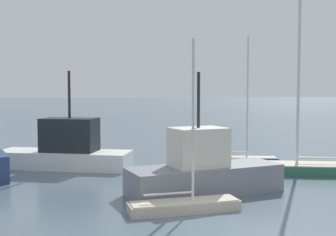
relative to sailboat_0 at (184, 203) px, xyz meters
name	(u,v)px	position (x,y,z in m)	size (l,w,h in m)	color
ground_plane	(211,227)	(0.48, -2.03, -0.32)	(600.00, 600.00, 0.00)	slate
sailboat_0	(184,203)	(0.00, 0.00, 0.00)	(4.43, 1.50, 6.64)	#BCB29E
sailboat_1	(241,158)	(5.89, 9.78, 0.06)	(4.74, 2.07, 8.14)	navy
sailboat_3	(306,165)	(8.33, 5.94, 0.19)	(7.03, 3.83, 11.89)	#2D6B51
fishing_boat_2	(66,150)	(-5.05, 10.26, 0.76)	(8.44, 5.04, 5.86)	white
fishing_boat_3	(203,171)	(1.45, 2.60, 0.71)	(7.42, 3.88, 5.49)	gray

